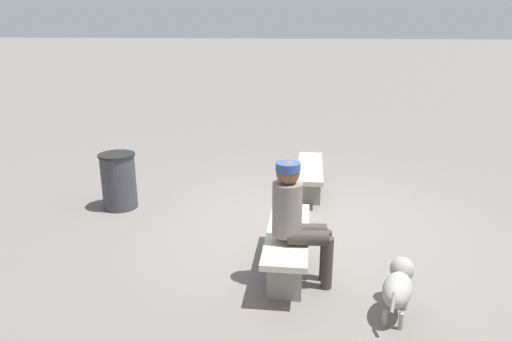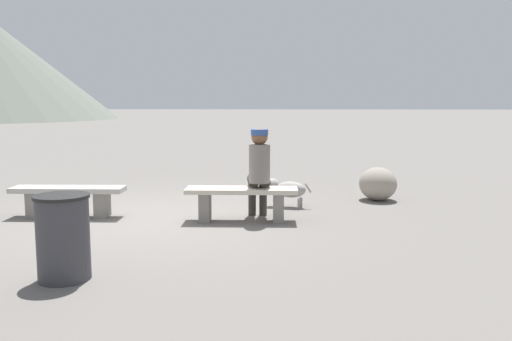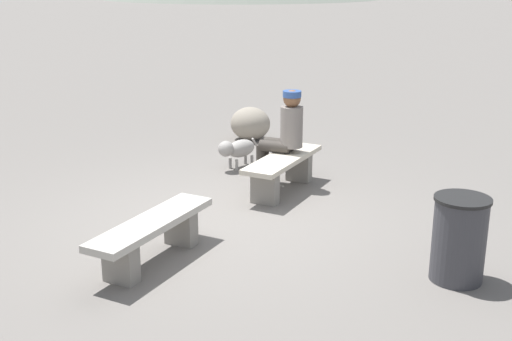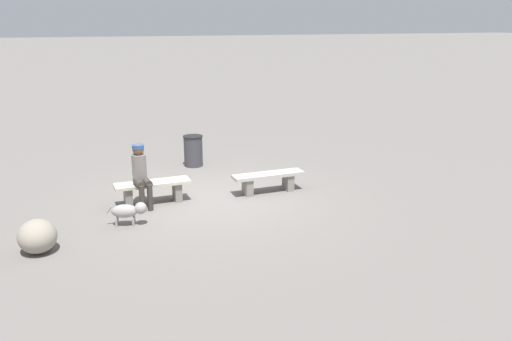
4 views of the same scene
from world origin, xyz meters
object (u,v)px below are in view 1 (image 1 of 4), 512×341
bench_right (288,243)px  seated_person (297,215)px  dog (399,284)px  bench_left (310,174)px  trash_bin (119,181)px

bench_right → seated_person: bearing=22.2°
seated_person → bench_right: bearing=-162.6°
bench_right → dog: (0.58, 1.05, -0.03)m
bench_left → dog: (3.07, 0.97, -0.01)m
dog → bench_left: bearing=31.6°
bench_left → dog: size_ratio=2.20×
bench_right → seated_person: (0.23, 0.11, 0.42)m
bench_left → seated_person: bearing=-2.4°
bench_right → trash_bin: 2.89m
bench_right → dog: size_ratio=2.12×
bench_right → seated_person: size_ratio=1.21×
seated_person → trash_bin: (-1.61, -2.65, -0.34)m
bench_right → trash_bin: size_ratio=1.95×
bench_left → seated_person: (2.72, 0.03, 0.44)m
bench_left → trash_bin: size_ratio=2.02×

